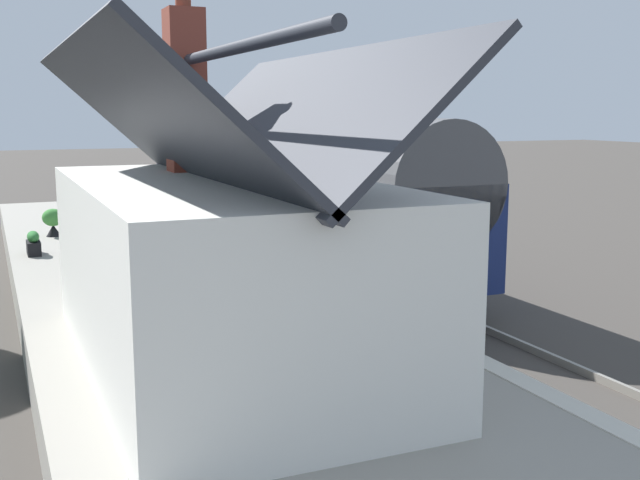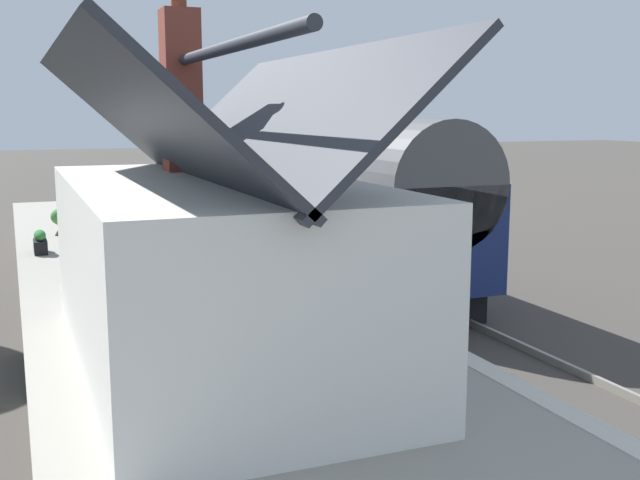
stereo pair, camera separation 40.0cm
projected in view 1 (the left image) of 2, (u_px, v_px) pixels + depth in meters
name	position (u px, v px, depth m)	size (l,w,h in m)	color
ground_plane	(342.00, 302.00, 18.16)	(160.00, 160.00, 0.00)	#423D38
platform	(171.00, 300.00, 16.48)	(32.00, 6.15, 0.92)	gray
platform_edge_coping	(296.00, 268.00, 17.54)	(32.00, 0.36, 0.02)	beige
rail_near	(402.00, 293.00, 18.78)	(52.00, 0.08, 0.14)	gray
rail_far	(349.00, 299.00, 18.22)	(52.00, 0.08, 0.14)	gray
train	(349.00, 200.00, 19.56)	(9.66, 2.73, 4.32)	black
station_building	(222.00, 262.00, 10.75)	(7.74, 3.98, 5.46)	white
bench_by_lamp	(137.00, 210.00, 24.06)	(1.41, 0.48, 0.88)	brown
bench_near_building	(153.00, 223.00, 21.24)	(1.42, 0.50, 0.88)	brown
planter_edge_near	(128.00, 245.00, 18.25)	(0.47, 0.47, 0.75)	teal
planter_corner_building	(258.00, 254.00, 17.47)	(0.35, 0.35, 0.63)	#9E5138
planter_bench_left	(33.00, 243.00, 19.15)	(0.75, 0.32, 0.60)	black
planter_edge_far	(135.00, 201.00, 26.26)	(0.63, 0.63, 0.96)	gray
planter_by_door	(53.00, 221.00, 21.94)	(0.59, 0.59, 0.79)	black
planter_bench_right	(240.00, 239.00, 19.26)	(0.46, 0.46, 0.69)	#9E5138
lamp_post_platform	(243.00, 160.00, 17.60)	(0.32, 0.50, 3.45)	black
station_sign_board	(231.00, 207.00, 19.14)	(0.96, 0.06, 1.57)	black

